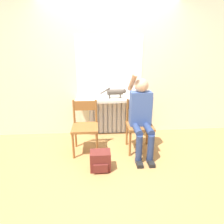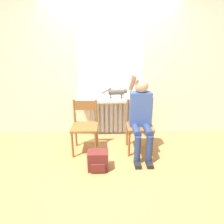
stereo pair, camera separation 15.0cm
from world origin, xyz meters
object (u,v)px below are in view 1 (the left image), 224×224
Objects in this scene: chair_left at (85,126)px; chair_right at (139,124)px; person at (141,113)px; cat at (116,92)px; backpack at (100,161)px.

chair_left is 1.00× the size of chair_right.
chair_left is at bearing -179.41° from chair_right.
person reaches higher than chair_right.
person is 2.70× the size of cat.
chair_right is (0.91, -0.00, 0.00)m from chair_left.
cat is 1.71× the size of backpack.
chair_right is 0.26m from person.
person reaches higher than cat.
chair_right is 0.64× the size of person.
cat is 1.41m from backpack.
chair_right reaches higher than backpack.
person is 4.62× the size of backpack.
chair_left is at bearing -133.77° from cat.
chair_left is at bearing 173.52° from person.
cat is at bearing 73.85° from backpack.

